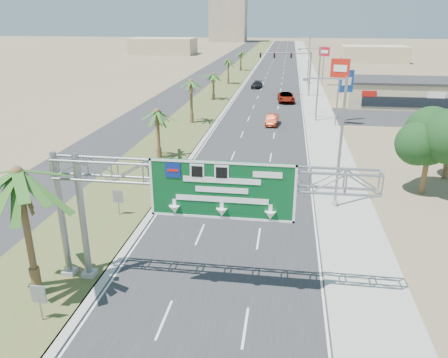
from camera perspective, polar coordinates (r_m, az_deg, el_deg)
road at (r=120.87m, az=6.81°, el=13.77°), size 12.00×300.00×0.02m
sidewalk_right at (r=120.92m, az=10.95°, el=13.57°), size 4.00×300.00×0.10m
median_grass at (r=121.56m, az=1.95°, el=13.96°), size 7.00×300.00×0.12m
opposing_road at (r=122.54m, az=-1.40°, el=13.99°), size 8.00×300.00×0.02m
sign_gantry at (r=21.93m, az=-4.16°, el=-0.73°), size 16.75×1.24×7.50m
palm_near at (r=23.12m, az=-25.42°, el=0.70°), size 5.70×5.70×8.35m
palm_row_b at (r=44.89m, az=-8.75°, el=8.62°), size 3.99×3.99×5.95m
palm_row_c at (r=60.02m, az=-4.35°, el=12.52°), size 3.99×3.99×6.75m
palm_row_d at (r=77.70m, az=-1.40°, el=13.47°), size 3.99×3.99×5.45m
palm_row_e at (r=96.30m, az=0.56°, el=15.25°), size 3.99×3.99×6.15m
palm_row_f at (r=121.06m, az=2.23°, el=16.14°), size 3.99×3.99×5.75m
streetlight_near at (r=33.55m, az=14.58°, el=3.78°), size 3.27×0.44×10.00m
streetlight_mid at (r=62.82m, az=11.97°, el=11.61°), size 3.27×0.44×10.00m
streetlight_far at (r=98.52m, az=10.87°, el=14.79°), size 3.27×0.44×10.00m
signal_mast at (r=82.51m, az=9.73°, el=13.91°), size 10.28×0.71×8.00m
store_building at (r=79.15m, az=22.13°, el=10.36°), size 18.00×10.00×4.00m
oak_near at (r=38.98m, az=25.33°, el=4.50°), size 4.50×4.50×6.80m
median_signback_a at (r=23.24m, az=-23.03°, el=-13.98°), size 0.75×0.08×2.08m
median_signback_b at (r=32.94m, az=-13.68°, el=-2.45°), size 0.75×0.08×2.08m
tower_distant at (r=262.44m, az=0.58°, el=21.32°), size 20.00×16.00×35.00m
building_distant_left at (r=177.12m, az=-7.93°, el=16.81°), size 24.00×14.00×6.00m
building_distant_right at (r=152.77m, az=18.97°, el=15.18°), size 20.00×12.00×5.00m
car_left_lane at (r=39.14m, az=-0.20°, el=0.86°), size 2.29×4.89×1.62m
car_mid_lane at (r=60.25m, az=6.30°, el=7.69°), size 1.74×4.38×1.42m
car_right_lane at (r=77.08m, az=8.11°, el=10.51°), size 3.14×6.07×1.64m
car_far at (r=92.12m, az=4.30°, el=12.18°), size 2.32×4.77×1.34m
pole_sign_red_near at (r=60.13m, az=14.89°, el=13.32°), size 2.39×0.93×9.03m
pole_sign_blue at (r=63.68m, az=15.69°, el=11.97°), size 1.96×1.04×7.27m
pole_sign_red_far at (r=96.30m, az=12.94°, el=15.55°), size 2.15×1.11×8.14m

